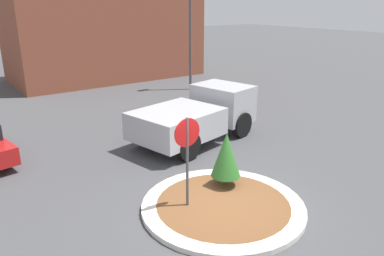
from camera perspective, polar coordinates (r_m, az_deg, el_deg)
The scene contains 7 objects.
ground_plane at distance 9.96m, azimuth 4.72°, elevation -12.07°, with size 120.00×120.00×0.00m, color #474749.
traffic_island at distance 9.92m, azimuth 4.73°, elevation -11.73°, with size 4.21×4.21×0.14m.
stop_sign at distance 9.11m, azimuth -0.74°, elevation -2.93°, with size 0.73×0.07×2.48m.
island_shrub at distance 10.41m, azimuth 5.23°, elevation -4.06°, with size 0.83×0.83×1.57m.
utility_truck at distance 14.22m, azimuth 0.89°, elevation 2.01°, with size 5.39×3.29×1.90m.
storefront_building at distance 27.07m, azimuth -13.11°, elevation 15.19°, with size 12.44×6.07×7.28m.
light_pole at distance 22.46m, azimuth -0.25°, elevation 15.88°, with size 0.70×0.30×6.83m.
Camera 1 is at (-5.67, -6.42, 5.09)m, focal length 35.00 mm.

